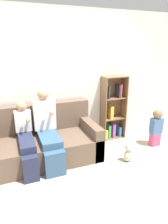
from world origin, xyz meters
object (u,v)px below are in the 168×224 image
(toddler_standing, at_px, (156,127))
(teddy_bear, at_px, (128,153))
(child_seated, at_px, (26,139))
(bookshelf, at_px, (112,111))
(adult_seated, at_px, (48,128))
(couch, at_px, (44,142))

(toddler_standing, xyz_separation_m, teddy_bear, (-0.82, -0.32, -0.24))
(child_seated, xyz_separation_m, bookshelf, (1.82, 0.51, 0.07))
(toddler_standing, distance_m, teddy_bear, 0.91)
(adult_seated, bearing_deg, toddler_standing, -5.50)
(toddler_standing, height_order, bookshelf, bookshelf)
(adult_seated, relative_size, toddler_standing, 1.64)
(couch, bearing_deg, toddler_standing, -8.52)
(couch, bearing_deg, teddy_bear, -25.80)
(adult_seated, bearing_deg, teddy_bear, -22.27)
(couch, relative_size, toddler_standing, 2.47)
(adult_seated, relative_size, teddy_bear, 3.62)
(bookshelf, distance_m, teddy_bear, 1.08)
(toddler_standing, bearing_deg, child_seated, 176.60)
(child_seated, bearing_deg, adult_seated, 8.81)
(couch, height_order, adult_seated, adult_seated)
(teddy_bear, bearing_deg, bookshelf, 78.05)
(child_seated, distance_m, toddler_standing, 2.45)
(toddler_standing, distance_m, bookshelf, 0.92)
(child_seated, relative_size, bookshelf, 0.78)
(couch, distance_m, bookshelf, 1.58)
(adult_seated, distance_m, teddy_bear, 1.43)
(couch, relative_size, bookshelf, 1.39)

